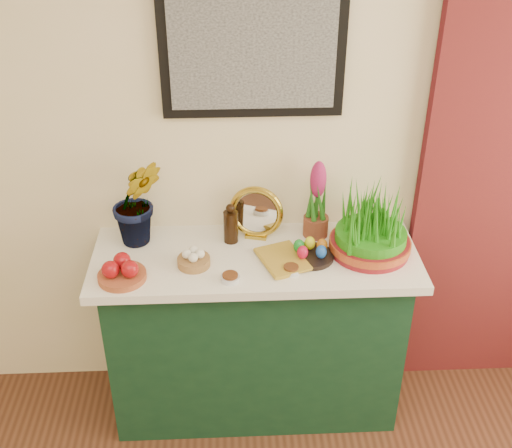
{
  "coord_description": "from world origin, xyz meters",
  "views": [
    {
      "loc": [
        -0.04,
        -0.28,
        2.44
      ],
      "look_at": [
        0.07,
        1.95,
        1.07
      ],
      "focal_mm": 45.0,
      "sensor_mm": 36.0,
      "label": 1
    }
  ],
  "objects_px": {
    "mirror": "(256,213)",
    "wheatgrass_sabzeh": "(372,227)",
    "hyacinth_green": "(136,188)",
    "sideboard": "(255,336)",
    "book": "(264,264)"
  },
  "relations": [
    {
      "from": "mirror",
      "to": "wheatgrass_sabzeh",
      "type": "distance_m",
      "value": 0.5
    },
    {
      "from": "hyacinth_green",
      "to": "mirror",
      "type": "relative_size",
      "value": 2.15
    },
    {
      "from": "sideboard",
      "to": "book",
      "type": "height_order",
      "value": "book"
    },
    {
      "from": "sideboard",
      "to": "mirror",
      "type": "xyz_separation_m",
      "value": [
        0.01,
        0.15,
        0.58
      ]
    },
    {
      "from": "book",
      "to": "hyacinth_green",
      "type": "bearing_deg",
      "value": 137.28
    },
    {
      "from": "sideboard",
      "to": "hyacinth_green",
      "type": "height_order",
      "value": "hyacinth_green"
    },
    {
      "from": "sideboard",
      "to": "wheatgrass_sabzeh",
      "type": "height_order",
      "value": "wheatgrass_sabzeh"
    },
    {
      "from": "hyacinth_green",
      "to": "wheatgrass_sabzeh",
      "type": "height_order",
      "value": "hyacinth_green"
    },
    {
      "from": "hyacinth_green",
      "to": "wheatgrass_sabzeh",
      "type": "xyz_separation_m",
      "value": [
        0.99,
        -0.13,
        -0.14
      ]
    },
    {
      "from": "sideboard",
      "to": "hyacinth_green",
      "type": "xyz_separation_m",
      "value": [
        -0.5,
        0.12,
        0.73
      ]
    },
    {
      "from": "sideboard",
      "to": "hyacinth_green",
      "type": "bearing_deg",
      "value": 166.1
    },
    {
      "from": "sideboard",
      "to": "book",
      "type": "bearing_deg",
      "value": -73.09
    },
    {
      "from": "sideboard",
      "to": "mirror",
      "type": "relative_size",
      "value": 5.24
    },
    {
      "from": "mirror",
      "to": "book",
      "type": "bearing_deg",
      "value": -85.35
    },
    {
      "from": "sideboard",
      "to": "mirror",
      "type": "bearing_deg",
      "value": 86.03
    }
  ]
}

